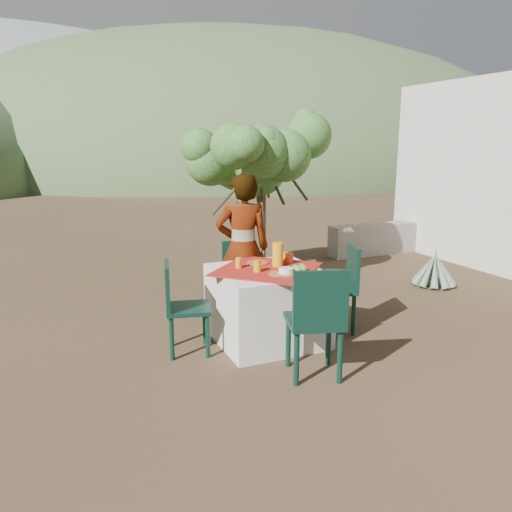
{
  "coord_description": "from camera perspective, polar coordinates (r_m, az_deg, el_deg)",
  "views": [
    {
      "loc": [
        -2.33,
        -3.95,
        2.0
      ],
      "look_at": [
        -0.26,
        0.86,
        0.8
      ],
      "focal_mm": 35.0,
      "sensor_mm": 36.0,
      "label": 1
    }
  ],
  "objects": [
    {
      "name": "hill_far_center",
      "position": [
        56.01,
        -25.38,
        9.6
      ],
      "size": [
        60.0,
        60.0,
        24.0
      ],
      "primitive_type": "ellipsoid",
      "color": "slate",
      "rests_on": "ground"
    },
    {
      "name": "agave",
      "position": [
        7.53,
        19.73,
        -1.55
      ],
      "size": [
        0.62,
        0.63,
        0.67
      ],
      "rotation": [
        0.0,
        0.0,
        -0.4
      ],
      "color": "slate",
      "rests_on": "ground"
    },
    {
      "name": "chair_near",
      "position": [
        4.27,
        6.94,
        -7.04
      ],
      "size": [
        0.57,
        0.57,
        1.0
      ],
      "rotation": [
        0.0,
        0.0,
        2.86
      ],
      "color": "black",
      "rests_on": "ground"
    },
    {
      "name": "chair_right",
      "position": [
        5.44,
        9.78,
        -3.15
      ],
      "size": [
        0.55,
        0.55,
        0.93
      ],
      "rotation": [
        0.0,
        0.0,
        4.37
      ],
      "color": "black",
      "rests_on": "ground"
    },
    {
      "name": "fruit_cluster",
      "position": [
        4.88,
        5.02,
        -1.44
      ],
      "size": [
        0.15,
        0.14,
        0.08
      ],
      "color": "#5E9737",
      "rests_on": "table"
    },
    {
      "name": "chair_left",
      "position": [
        4.84,
        -8.68,
        -5.39
      ],
      "size": [
        0.5,
        0.5,
        0.9
      ],
      "rotation": [
        0.0,
        0.0,
        1.34
      ],
      "color": "black",
      "rests_on": "ground"
    },
    {
      "name": "jar_left",
      "position": [
        5.24,
        3.92,
        -0.24
      ],
      "size": [
        0.07,
        0.07,
        0.11
      ],
      "primitive_type": "cylinder",
      "color": "orange",
      "rests_on": "table"
    },
    {
      "name": "table",
      "position": [
        5.12,
        1.26,
        -5.59
      ],
      "size": [
        1.3,
        1.3,
        0.76
      ],
      "color": "white",
      "rests_on": "ground"
    },
    {
      "name": "juice_pitcher",
      "position": [
        5.09,
        2.51,
        0.19
      ],
      "size": [
        0.11,
        0.11,
        0.25
      ],
      "primitive_type": "cylinder",
      "color": "orange",
      "rests_on": "table"
    },
    {
      "name": "jar_right",
      "position": [
        5.31,
        3.34,
        -0.09
      ],
      "size": [
        0.06,
        0.06,
        0.1
      ],
      "primitive_type": "cylinder",
      "color": "orange",
      "rests_on": "table"
    },
    {
      "name": "glass_far",
      "position": [
        5.03,
        -2.01,
        -0.8
      ],
      "size": [
        0.06,
        0.06,
        0.1
      ],
      "primitive_type": "cylinder",
      "color": "orange",
      "rests_on": "table"
    },
    {
      "name": "bowl_plate",
      "position": [
        4.8,
        3.43,
        -2.05
      ],
      "size": [
        0.22,
        0.22,
        0.01
      ],
      "primitive_type": "cylinder",
      "color": "brown",
      "rests_on": "table"
    },
    {
      "name": "white_bowl",
      "position": [
        4.79,
        3.44,
        -1.68
      ],
      "size": [
        0.14,
        0.14,
        0.05
      ],
      "primitive_type": "cylinder",
      "color": "white",
      "rests_on": "bowl_plate"
    },
    {
      "name": "glass_near",
      "position": [
        4.87,
        0.15,
        -1.14
      ],
      "size": [
        0.07,
        0.07,
        0.12
      ],
      "primitive_type": "cylinder",
      "color": "orange",
      "rests_on": "table"
    },
    {
      "name": "plate_far",
      "position": [
        5.21,
        0.14,
        -0.8
      ],
      "size": [
        0.23,
        0.23,
        0.01
      ],
      "primitive_type": "cylinder",
      "color": "brown",
      "rests_on": "table"
    },
    {
      "name": "hill_far_right",
      "position": [
        58.47,
        8.1,
        10.78
      ],
      "size": [
        36.0,
        36.0,
        14.0
      ],
      "primitive_type": "ellipsoid",
      "color": "slate",
      "rests_on": "ground"
    },
    {
      "name": "person",
      "position": [
        5.61,
        -1.53,
        0.92
      ],
      "size": [
        0.69,
        0.54,
        1.68
      ],
      "primitive_type": "imported",
      "rotation": [
        0.0,
        0.0,
        2.89
      ],
      "color": "#8C6651",
      "rests_on": "ground"
    },
    {
      "name": "stone_wall",
      "position": [
        9.6,
        15.36,
        2.05
      ],
      "size": [
        2.6,
        0.35,
        0.55
      ],
      "primitive_type": "cube",
      "color": "gray",
      "rests_on": "ground"
    },
    {
      "name": "ground",
      "position": [
        5.0,
        6.78,
        -10.79
      ],
      "size": [
        160.0,
        160.0,
        0.0
      ],
      "primitive_type": "plane",
      "color": "#362918",
      "rests_on": "ground"
    },
    {
      "name": "plate_near",
      "position": [
        4.8,
        2.59,
        -2.03
      ],
      "size": [
        0.2,
        0.2,
        0.01
      ],
      "primitive_type": "cylinder",
      "color": "brown",
      "rests_on": "table"
    },
    {
      "name": "napkin_holder",
      "position": [
        5.19,
        2.58,
        -0.39
      ],
      "size": [
        0.08,
        0.06,
        0.1
      ],
      "primitive_type": "cube",
      "rotation": [
        0.0,
        0.0,
        0.18
      ],
      "color": "white",
      "rests_on": "table"
    },
    {
      "name": "shrub_tree",
      "position": [
        7.07,
        0.88,
        10.31
      ],
      "size": [
        1.81,
        1.78,
        2.13
      ],
      "color": "#493924",
      "rests_on": "ground"
    },
    {
      "name": "chair_far",
      "position": [
        6.1,
        -2.04,
        -1.81
      ],
      "size": [
        0.47,
        0.47,
        0.82
      ],
      "rotation": [
        0.0,
        0.0,
        -0.29
      ],
      "color": "black",
      "rests_on": "ground"
    },
    {
      "name": "hill_near_right",
      "position": [
        42.49,
        -3.62,
        10.14
      ],
      "size": [
        48.0,
        48.0,
        20.0
      ],
      "primitive_type": "ellipsoid",
      "color": "#3F5530",
      "rests_on": "ground"
    }
  ]
}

